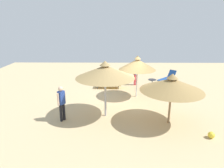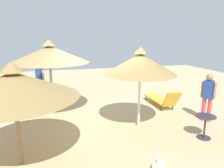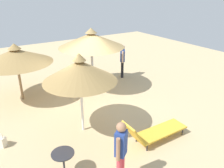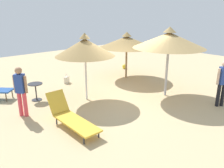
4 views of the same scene
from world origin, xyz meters
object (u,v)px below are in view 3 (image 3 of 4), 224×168
Objects in this scene: parasol_umbrella_near_right at (16,56)px; handbag at (1,141)px; person_standing_edge at (122,59)px; side_table_round at (63,160)px; person_standing_back at (121,150)px; parasol_umbrella_far_left at (91,40)px; lounge_chair_front at (153,132)px; parasol_umbrella_center at (80,71)px.

handbag is at bearing 66.45° from parasol_umbrella_near_right.
person_standing_edge is (-4.94, 0.17, -0.88)m from parasol_umbrella_near_right.
parasol_umbrella_near_right is 5.08m from side_table_round.
parasol_umbrella_near_right is at bearing -80.82° from person_standing_back.
handbag is at bearing 23.35° from person_standing_edge.
lounge_chair_front is (0.30, 4.35, -1.92)m from parasol_umbrella_far_left.
person_standing_edge is at bearing -115.26° from lounge_chair_front.
person_standing_back is at bearing 54.57° from person_standing_edge.
lounge_chair_front is at bearing 86.01° from parasol_umbrella_far_left.
handbag is (1.24, 2.84, -1.69)m from parasol_umbrella_near_right.
handbag is (6.18, 2.67, -0.80)m from person_standing_edge.
person_standing_edge reaches higher than lounge_chair_front.
lounge_chair_front is 1.29× the size of person_standing_back.
lounge_chair_front is 1.95m from person_standing_back.
person_standing_back is (1.70, 0.75, 0.61)m from lounge_chair_front.
person_standing_back is at bearing 23.72° from lounge_chair_front.
parasol_umbrella_center reaches higher than side_table_round.
person_standing_back is 0.98× the size of person_standing_edge.
person_standing_edge reaches higher than side_table_round.
parasol_umbrella_near_right reaches higher than handbag.
parasol_umbrella_near_right is at bearing -1.98° from person_standing_edge.
parasol_umbrella_center is 3.08m from handbag.
person_standing_back reaches higher than handbag.
person_standing_back is (0.20, 2.42, -1.10)m from parasol_umbrella_center.
parasol_umbrella_center is 3.80× the size of side_table_round.
lounge_chair_front is at bearing 131.82° from parasol_umbrella_center.
person_standing_back is 3.58× the size of handbag.
parasol_umbrella_near_right is at bearing -91.17° from side_table_round.
parasol_umbrella_near_right is 1.68× the size of person_standing_back.
parasol_umbrella_center reaches higher than handbag.
parasol_umbrella_near_right is 5.94m from person_standing_back.
lounge_chair_front reaches higher than side_table_round.
parasol_umbrella_center is at bearing 56.05° from parasol_umbrella_far_left.
lounge_chair_front is at bearing 117.58° from parasol_umbrella_near_right.
parasol_umbrella_far_left reaches higher than parasol_umbrella_near_right.
parasol_umbrella_center is 2.52m from side_table_round.
handbag is 0.68× the size of side_table_round.
side_table_round is (1.04, -0.91, -0.49)m from person_standing_back.
parasol_umbrella_far_left is at bearing -123.95° from parasol_umbrella_center.
handbag is (2.17, -2.96, -0.78)m from person_standing_back.
side_table_round is at bearing 119.05° from handbag.
side_table_round is at bearing 43.07° from person_standing_edge.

